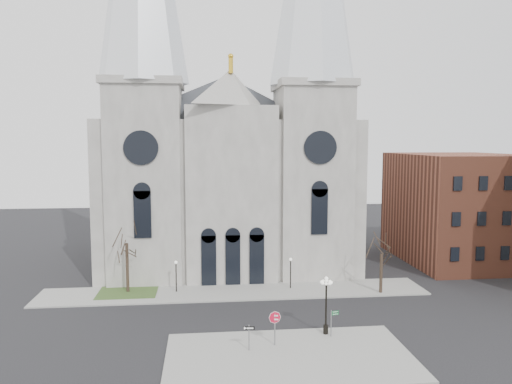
{
  "coord_description": "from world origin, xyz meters",
  "views": [
    {
      "loc": [
        -3.13,
        -39.46,
        15.79
      ],
      "look_at": [
        1.94,
        8.0,
        10.81
      ],
      "focal_mm": 35.0,
      "sensor_mm": 36.0,
      "label": 1
    }
  ],
  "objects": [
    {
      "name": "tree_left",
      "position": [
        -11.0,
        12.0,
        5.58
      ],
      "size": [
        3.2,
        3.2,
        7.5
      ],
      "color": "black",
      "rests_on": "ground"
    },
    {
      "name": "sidewalk_far",
      "position": [
        0.0,
        11.0,
        0.07
      ],
      "size": [
        40.0,
        6.0,
        0.14
      ],
      "primitive_type": "cube",
      "color": "gray",
      "rests_on": "ground"
    },
    {
      "name": "tree_right",
      "position": [
        15.0,
        9.0,
        4.47
      ],
      "size": [
        3.2,
        3.2,
        6.0
      ],
      "color": "black",
      "rests_on": "ground"
    },
    {
      "name": "stop_sign",
      "position": [
        2.21,
        -3.0,
        2.03
      ],
      "size": [
        0.94,
        0.27,
        2.68
      ],
      "rotation": [
        0.0,
        0.0,
        -0.26
      ],
      "color": "slate",
      "rests_on": "sidewalk_near"
    },
    {
      "name": "one_way_sign",
      "position": [
        0.16,
        -3.76,
        1.48
      ],
      "size": [
        0.86,
        0.11,
        1.96
      ],
      "rotation": [
        0.0,
        0.0,
        -0.08
      ],
      "color": "slate",
      "rests_on": "sidewalk_near"
    },
    {
      "name": "sidewalk_near",
      "position": [
        3.0,
        -5.0,
        0.07
      ],
      "size": [
        18.0,
        10.0,
        0.14
      ],
      "primitive_type": "cube",
      "color": "gray",
      "rests_on": "ground"
    },
    {
      "name": "ped_lamp_left",
      "position": [
        -6.0,
        11.5,
        2.33
      ],
      "size": [
        0.32,
        0.32,
        3.26
      ],
      "color": "black",
      "rests_on": "sidewalk_far"
    },
    {
      "name": "ped_lamp_right",
      "position": [
        6.0,
        11.5,
        2.33
      ],
      "size": [
        0.32,
        0.32,
        3.26
      ],
      "color": "black",
      "rests_on": "sidewalk_far"
    },
    {
      "name": "bg_building_brick",
      "position": [
        30.0,
        22.0,
        7.0
      ],
      "size": [
        14.0,
        18.0,
        14.0
      ],
      "primitive_type": "cube",
      "color": "brown",
      "rests_on": "ground"
    },
    {
      "name": "ground",
      "position": [
        0.0,
        0.0,
        0.0
      ],
      "size": [
        160.0,
        160.0,
        0.0
      ],
      "primitive_type": "plane",
      "color": "black",
      "rests_on": "ground"
    },
    {
      "name": "street_name_sign",
      "position": [
        7.01,
        -1.79,
        1.42
      ],
      "size": [
        0.68,
        0.19,
        2.15
      ],
      "rotation": [
        0.0,
        0.0,
        0.2
      ],
      "color": "slate",
      "rests_on": "sidewalk_near"
    },
    {
      "name": "globe_lamp",
      "position": [
        6.65,
        -1.23,
        3.12
      ],
      "size": [
        1.27,
        1.27,
        4.74
      ],
      "rotation": [
        0.0,
        0.0,
        -0.29
      ],
      "color": "black",
      "rests_on": "sidewalk_near"
    },
    {
      "name": "grass_patch",
      "position": [
        -11.0,
        12.0,
        0.09
      ],
      "size": [
        6.0,
        5.0,
        0.18
      ],
      "primitive_type": "cube",
      "color": "#374E21",
      "rests_on": "ground"
    },
    {
      "name": "cathedral",
      "position": [
        0.0,
        22.86,
        18.48
      ],
      "size": [
        33.0,
        26.66,
        54.0
      ],
      "color": "gray",
      "rests_on": "ground"
    }
  ]
}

